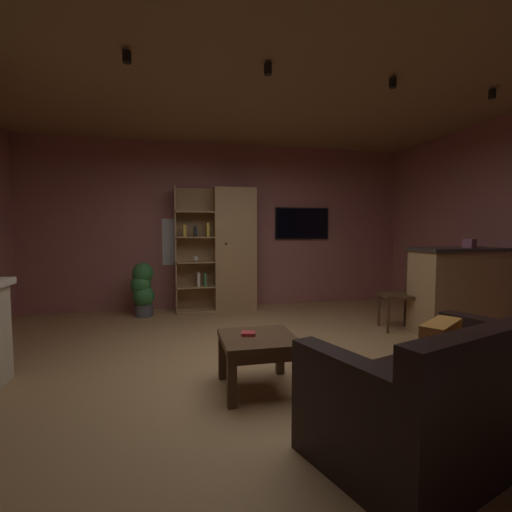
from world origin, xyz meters
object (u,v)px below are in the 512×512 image
at_px(kitchen_bar_counter, 466,290).
at_px(dining_chair, 404,290).
at_px(tissue_box, 469,243).
at_px(wall_mounted_tv, 302,223).
at_px(leather_couch, 446,399).
at_px(potted_floor_plant, 143,288).
at_px(table_book_0, 248,334).
at_px(bookshelf_cabinet, 229,250).
at_px(coffee_table, 258,347).

xyz_separation_m(kitchen_bar_counter, dining_chair, (-0.69, 0.30, -0.03)).
bearing_deg(tissue_box, wall_mounted_tv, 121.40).
xyz_separation_m(leather_couch, potted_floor_plant, (-2.08, 3.96, 0.14)).
height_order(kitchen_bar_counter, table_book_0, kitchen_bar_counter).
relative_size(bookshelf_cabinet, wall_mounted_tv, 2.04).
bearing_deg(wall_mounted_tv, kitchen_bar_counter, -58.26).
height_order(table_book_0, potted_floor_plant, potted_floor_plant).
height_order(leather_couch, coffee_table, leather_couch).
relative_size(kitchen_bar_counter, leather_couch, 0.78).
bearing_deg(bookshelf_cabinet, coffee_table, -94.04).
xyz_separation_m(table_book_0, wall_mounted_tv, (1.64, 3.29, 0.98)).
xyz_separation_m(tissue_box, dining_chair, (-0.69, 0.33, -0.63)).
distance_m(bookshelf_cabinet, kitchen_bar_counter, 3.48).
height_order(leather_couch, potted_floor_plant, leather_couch).
relative_size(kitchen_bar_counter, dining_chair, 1.52).
distance_m(potted_floor_plant, wall_mounted_tv, 2.94).
relative_size(tissue_box, wall_mounted_tv, 0.12).
bearing_deg(kitchen_bar_counter, table_book_0, -161.74).
xyz_separation_m(kitchen_bar_counter, wall_mounted_tv, (-1.41, 2.28, 0.89)).
xyz_separation_m(table_book_0, dining_chair, (2.36, 1.31, 0.07)).
relative_size(leather_couch, coffee_table, 2.87).
xyz_separation_m(tissue_box, coffee_table, (-2.98, -1.03, -0.80)).
bearing_deg(kitchen_bar_counter, coffee_table, -160.46).
height_order(bookshelf_cabinet, leather_couch, bookshelf_cabinet).
height_order(dining_chair, wall_mounted_tv, wall_mounted_tv).
distance_m(kitchen_bar_counter, tissue_box, 0.60).
bearing_deg(table_book_0, kitchen_bar_counter, 18.26).
bearing_deg(dining_chair, potted_floor_plant, 155.91).
bearing_deg(kitchen_bar_counter, leather_couch, -134.18).
bearing_deg(tissue_box, kitchen_bar_counter, 89.71).
height_order(kitchen_bar_counter, potted_floor_plant, kitchen_bar_counter).
xyz_separation_m(potted_floor_plant, wall_mounted_tv, (2.72, 0.44, 1.01)).
bearing_deg(kitchen_bar_counter, wall_mounted_tv, 121.74).
relative_size(bookshelf_cabinet, table_book_0, 17.60).
height_order(kitchen_bar_counter, leather_couch, kitchen_bar_counter).
xyz_separation_m(bookshelf_cabinet, table_book_0, (-0.30, -3.08, -0.54)).
relative_size(bookshelf_cabinet, kitchen_bar_counter, 1.44).
bearing_deg(potted_floor_plant, wall_mounted_tv, 9.23).
bearing_deg(potted_floor_plant, bookshelf_cabinet, 9.57).
height_order(coffee_table, wall_mounted_tv, wall_mounted_tv).
relative_size(bookshelf_cabinet, dining_chair, 2.19).
distance_m(kitchen_bar_counter, coffee_table, 3.17).
height_order(kitchen_bar_counter, tissue_box, tissue_box).
bearing_deg(dining_chair, leather_couch, -119.44).
height_order(bookshelf_cabinet, table_book_0, bookshelf_cabinet).
relative_size(kitchen_bar_counter, coffee_table, 2.23).
bearing_deg(tissue_box, leather_couch, -134.60).
bearing_deg(table_book_0, wall_mounted_tv, 63.47).
bearing_deg(table_book_0, dining_chair, 28.99).
height_order(bookshelf_cabinet, dining_chair, bookshelf_cabinet).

